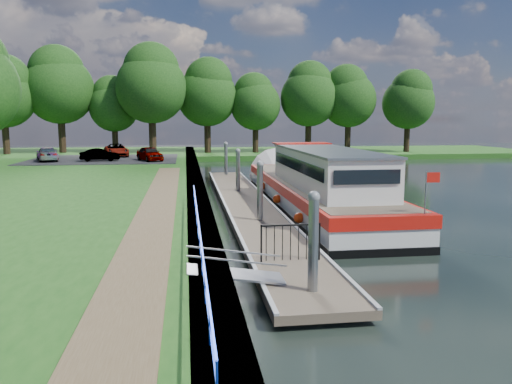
{
  "coord_description": "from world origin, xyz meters",
  "views": [
    {
      "loc": [
        -3.1,
        -12.28,
        4.7
      ],
      "look_at": [
        0.04,
        9.99,
        1.4
      ],
      "focal_mm": 35.0,
      "sensor_mm": 36.0,
      "label": 1
    }
  ],
  "objects": [
    {
      "name": "car_c",
      "position": [
        -15.84,
        36.22,
        1.47
      ],
      "size": [
        3.02,
        4.68,
        1.26
      ],
      "primitive_type": "imported",
      "rotation": [
        0.0,
        0.0,
        3.45
      ],
      "color": "#999999",
      "rests_on": "carpark"
    },
    {
      "name": "mooring_piles",
      "position": [
        0.0,
        13.0,
        1.28
      ],
      "size": [
        0.3,
        27.3,
        3.55
      ],
      "color": "gray",
      "rests_on": "ground"
    },
    {
      "name": "horizon_trees",
      "position": [
        -1.61,
        48.68,
        7.95
      ],
      "size": [
        54.38,
        10.03,
        12.87
      ],
      "color": "#332316",
      "rests_on": "ground"
    },
    {
      "name": "blue_fence",
      "position": [
        -2.75,
        3.0,
        1.31
      ],
      "size": [
        0.04,
        18.04,
        0.72
      ],
      "color": "#0C2DBF",
      "rests_on": "riverbank"
    },
    {
      "name": "car_b",
      "position": [
        -10.98,
        35.4,
        1.41
      ],
      "size": [
        3.56,
        1.39,
        1.15
      ],
      "primitive_type": "imported",
      "rotation": [
        0.0,
        0.0,
        1.62
      ],
      "color": "#999999",
      "rests_on": "carpark"
    },
    {
      "name": "footpath",
      "position": [
        -4.4,
        8.0,
        0.8
      ],
      "size": [
        1.6,
        40.0,
        0.05
      ],
      "primitive_type": "cube",
      "color": "brown",
      "rests_on": "riverbank"
    },
    {
      "name": "gangway",
      "position": [
        -1.85,
        0.5,
        0.63
      ],
      "size": [
        2.58,
        1.0,
        0.92
      ],
      "color": "#A5A8AD",
      "rests_on": "ground"
    },
    {
      "name": "pontoon",
      "position": [
        0.0,
        13.0,
        0.18
      ],
      "size": [
        2.5,
        30.0,
        0.56
      ],
      "color": "brown",
      "rests_on": "ground"
    },
    {
      "name": "car_d",
      "position": [
        -10.23,
        41.02,
        1.49
      ],
      "size": [
        3.18,
        5.11,
        1.32
      ],
      "primitive_type": "imported",
      "rotation": [
        0.0,
        0.0,
        0.22
      ],
      "color": "#999999",
      "rests_on": "carpark"
    },
    {
      "name": "car_a",
      "position": [
        -6.43,
        35.21,
        1.5
      ],
      "size": [
        2.99,
        4.21,
        1.33
      ],
      "primitive_type": "imported",
      "rotation": [
        0.0,
        0.0,
        0.41
      ],
      "color": "#999999",
      "rests_on": "carpark"
    },
    {
      "name": "bank_edge",
      "position": [
        -2.55,
        15.0,
        0.39
      ],
      "size": [
        1.1,
        90.0,
        0.78
      ],
      "primitive_type": "cube",
      "color": "#473D2D",
      "rests_on": "ground"
    },
    {
      "name": "barge",
      "position": [
        3.6,
        13.92,
        1.09
      ],
      "size": [
        4.36,
        21.15,
        4.78
      ],
      "color": "black",
      "rests_on": "ground"
    },
    {
      "name": "far_bank",
      "position": [
        12.0,
        52.0,
        0.3
      ],
      "size": [
        60.0,
        18.0,
        0.6
      ],
      "primitive_type": "cube",
      "color": "#1E5017",
      "rests_on": "ground"
    },
    {
      "name": "ground",
      "position": [
        0.0,
        0.0,
        0.0
      ],
      "size": [
        160.0,
        160.0,
        0.0
      ],
      "primitive_type": "plane",
      "color": "black",
      "rests_on": "ground"
    },
    {
      "name": "carpark",
      "position": [
        -11.0,
        38.0,
        0.81
      ],
      "size": [
        14.0,
        12.0,
        0.06
      ],
      "primitive_type": "cube",
      "color": "black",
      "rests_on": "riverbank"
    },
    {
      "name": "gate_panel",
      "position": [
        -0.0,
        2.2,
        1.15
      ],
      "size": [
        1.85,
        0.05,
        1.15
      ],
      "color": "black",
      "rests_on": "ground"
    }
  ]
}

